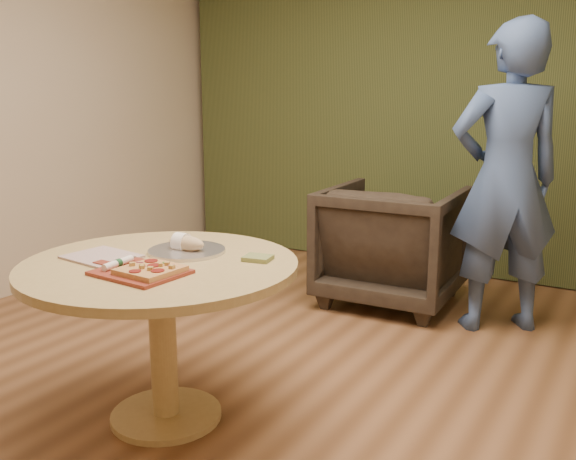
{
  "coord_description": "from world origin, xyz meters",
  "views": [
    {
      "loc": [
        1.54,
        -2.22,
        1.5
      ],
      "look_at": [
        0.08,
        0.25,
        0.86
      ],
      "focal_mm": 40.0,
      "sensor_mm": 36.0,
      "label": 1
    }
  ],
  "objects_px": {
    "bread_roll": "(185,243)",
    "armchair": "(393,238)",
    "pizza_paddle": "(139,272)",
    "cutlery_roll": "(118,263)",
    "pedestal_table": "(161,292)",
    "flatbread_pizza": "(150,270)",
    "serving_tray": "(187,251)",
    "person_standing": "(505,180)"
  },
  "relations": [
    {
      "from": "pizza_paddle",
      "to": "person_standing",
      "type": "distance_m",
      "value": 2.36
    },
    {
      "from": "pizza_paddle",
      "to": "bread_roll",
      "type": "xyz_separation_m",
      "value": [
        -0.06,
        0.37,
        0.04
      ]
    },
    {
      "from": "flatbread_pizza",
      "to": "serving_tray",
      "type": "distance_m",
      "value": 0.39
    },
    {
      "from": "bread_roll",
      "to": "armchair",
      "type": "bearing_deg",
      "value": 81.26
    },
    {
      "from": "flatbread_pizza",
      "to": "pedestal_table",
      "type": "bearing_deg",
      "value": 122.22
    },
    {
      "from": "pizza_paddle",
      "to": "bread_roll",
      "type": "bearing_deg",
      "value": 103.62
    },
    {
      "from": "pedestal_table",
      "to": "armchair",
      "type": "bearing_deg",
      "value": 82.39
    },
    {
      "from": "pedestal_table",
      "to": "flatbread_pizza",
      "type": "relative_size",
      "value": 5.16
    },
    {
      "from": "cutlery_roll",
      "to": "serving_tray",
      "type": "distance_m",
      "value": 0.38
    },
    {
      "from": "serving_tray",
      "to": "pedestal_table",
      "type": "bearing_deg",
      "value": -88.94
    },
    {
      "from": "pedestal_table",
      "to": "cutlery_roll",
      "type": "bearing_deg",
      "value": -109.78
    },
    {
      "from": "armchair",
      "to": "person_standing",
      "type": "xyz_separation_m",
      "value": [
        0.76,
        -0.13,
        0.49
      ]
    },
    {
      "from": "pedestal_table",
      "to": "bread_roll",
      "type": "distance_m",
      "value": 0.27
    },
    {
      "from": "flatbread_pizza",
      "to": "armchair",
      "type": "height_order",
      "value": "armchair"
    },
    {
      "from": "armchair",
      "to": "person_standing",
      "type": "relative_size",
      "value": 0.49
    },
    {
      "from": "pizza_paddle",
      "to": "armchair",
      "type": "relative_size",
      "value": 0.5
    },
    {
      "from": "pizza_paddle",
      "to": "cutlery_roll",
      "type": "bearing_deg",
      "value": -176.07
    },
    {
      "from": "flatbread_pizza",
      "to": "person_standing",
      "type": "xyz_separation_m",
      "value": [
        0.93,
        2.14,
        0.17
      ]
    },
    {
      "from": "bread_roll",
      "to": "armchair",
      "type": "relative_size",
      "value": 0.21
    },
    {
      "from": "pedestal_table",
      "to": "person_standing",
      "type": "xyz_separation_m",
      "value": [
        1.04,
        1.95,
        0.34
      ]
    },
    {
      "from": "serving_tray",
      "to": "bread_roll",
      "type": "height_order",
      "value": "bread_roll"
    },
    {
      "from": "pizza_paddle",
      "to": "cutlery_roll",
      "type": "relative_size",
      "value": 2.29
    },
    {
      "from": "pizza_paddle",
      "to": "flatbread_pizza",
      "type": "height_order",
      "value": "flatbread_pizza"
    },
    {
      "from": "flatbread_pizza",
      "to": "pizza_paddle",
      "type": "bearing_deg",
      "value": 179.39
    },
    {
      "from": "pedestal_table",
      "to": "person_standing",
      "type": "distance_m",
      "value": 2.24
    },
    {
      "from": "flatbread_pizza",
      "to": "person_standing",
      "type": "bearing_deg",
      "value": 66.56
    },
    {
      "from": "pizza_paddle",
      "to": "bread_roll",
      "type": "distance_m",
      "value": 0.38
    },
    {
      "from": "serving_tray",
      "to": "bread_roll",
      "type": "relative_size",
      "value": 1.84
    },
    {
      "from": "cutlery_roll",
      "to": "armchair",
      "type": "relative_size",
      "value": 0.22
    },
    {
      "from": "flatbread_pizza",
      "to": "serving_tray",
      "type": "bearing_deg",
      "value": 107.55
    },
    {
      "from": "serving_tray",
      "to": "person_standing",
      "type": "height_order",
      "value": "person_standing"
    },
    {
      "from": "bread_roll",
      "to": "pedestal_table",
      "type": "bearing_deg",
      "value": -86.31
    },
    {
      "from": "bread_roll",
      "to": "serving_tray",
      "type": "bearing_deg",
      "value": 0.0
    },
    {
      "from": "bread_roll",
      "to": "pizza_paddle",
      "type": "bearing_deg",
      "value": -80.64
    },
    {
      "from": "bread_roll",
      "to": "armchair",
      "type": "distance_m",
      "value": 1.95
    },
    {
      "from": "cutlery_roll",
      "to": "armchair",
      "type": "xyz_separation_m",
      "value": [
        0.34,
        2.27,
        -0.32
      ]
    },
    {
      "from": "serving_tray",
      "to": "armchair",
      "type": "relative_size",
      "value": 0.39
    },
    {
      "from": "cutlery_roll",
      "to": "flatbread_pizza",
      "type": "bearing_deg",
      "value": -4.77
    },
    {
      "from": "cutlery_roll",
      "to": "serving_tray",
      "type": "xyz_separation_m",
      "value": [
        0.06,
        0.37,
        -0.02
      ]
    },
    {
      "from": "pedestal_table",
      "to": "flatbread_pizza",
      "type": "bearing_deg",
      "value": -57.78
    },
    {
      "from": "pedestal_table",
      "to": "cutlery_roll",
      "type": "height_order",
      "value": "cutlery_roll"
    },
    {
      "from": "pizza_paddle",
      "to": "person_standing",
      "type": "relative_size",
      "value": 0.24
    }
  ]
}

